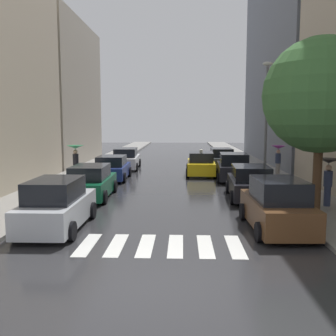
# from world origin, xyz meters

# --- Properties ---
(ground_plane) EXTENTS (28.00, 72.00, 0.04)m
(ground_plane) POSITION_xyz_m (0.00, 24.00, -0.02)
(ground_plane) COLOR #2B2B2D
(sidewalk_left) EXTENTS (3.00, 72.00, 0.15)m
(sidewalk_left) POSITION_xyz_m (-6.50, 24.00, 0.07)
(sidewalk_left) COLOR gray
(sidewalk_left) RESTS_ON ground
(sidewalk_right) EXTENTS (3.00, 72.00, 0.15)m
(sidewalk_right) POSITION_xyz_m (6.50, 24.00, 0.07)
(sidewalk_right) COLOR gray
(sidewalk_right) RESTS_ON ground
(crosswalk_stripes) EXTENTS (4.95, 2.20, 0.01)m
(crosswalk_stripes) POSITION_xyz_m (0.00, 3.01, 0.01)
(crosswalk_stripes) COLOR silver
(crosswalk_stripes) RESTS_ON ground
(building_left_mid) EXTENTS (6.00, 13.10, 12.36)m
(building_left_mid) POSITION_xyz_m (-11.00, 25.72, 6.18)
(building_left_mid) COLOR #9E9384
(building_left_mid) RESTS_ON ground
(building_right_mid) EXTENTS (6.00, 20.01, 18.05)m
(building_right_mid) POSITION_xyz_m (11.00, 27.78, 9.03)
(building_right_mid) COLOR slate
(building_right_mid) RESTS_ON ground
(parked_car_left_nearest) EXTENTS (1.99, 4.29, 1.79)m
(parked_car_left_nearest) POSITION_xyz_m (-3.73, 4.71, 0.83)
(parked_car_left_nearest) COLOR #B2B7BF
(parked_car_left_nearest) RESTS_ON ground
(parked_car_left_second) EXTENTS (2.12, 4.52, 1.63)m
(parked_car_left_second) POSITION_xyz_m (-3.87, 10.22, 0.77)
(parked_car_left_second) COLOR #0C4C2D
(parked_car_left_second) RESTS_ON ground
(parked_car_left_third) EXTENTS (2.16, 4.21, 1.56)m
(parked_car_left_third) POSITION_xyz_m (-3.92, 16.20, 0.73)
(parked_car_left_third) COLOR navy
(parked_car_left_third) RESTS_ON ground
(parked_car_left_fourth) EXTENTS (2.25, 4.87, 1.65)m
(parked_car_left_fourth) POSITION_xyz_m (-3.87, 22.00, 0.78)
(parked_car_left_fourth) COLOR silver
(parked_car_left_fourth) RESTS_ON ground
(parked_car_right_nearest) EXTENTS (2.10, 4.16, 1.82)m
(parked_car_right_nearest) POSITION_xyz_m (3.91, 4.82, 0.84)
(parked_car_right_nearest) COLOR brown
(parked_car_right_nearest) RESTS_ON ground
(parked_car_right_second) EXTENTS (2.27, 4.40, 1.64)m
(parked_car_right_second) POSITION_xyz_m (3.94, 10.28, 0.77)
(parked_car_right_second) COLOR black
(parked_car_right_second) RESTS_ON ground
(parked_car_right_third) EXTENTS (2.29, 4.31, 1.75)m
(parked_car_right_third) POSITION_xyz_m (3.89, 16.20, 0.81)
(parked_car_right_third) COLOR black
(parked_car_right_third) RESTS_ON ground
(parked_car_right_fourth) EXTENTS (2.11, 4.22, 1.65)m
(parked_car_right_fourth) POSITION_xyz_m (3.72, 22.27, 0.77)
(parked_car_right_fourth) COLOR #474C51
(parked_car_right_fourth) RESTS_ON ground
(taxi_midroad) EXTENTS (2.14, 4.41, 1.81)m
(taxi_midroad) POSITION_xyz_m (1.93, 18.61, 0.76)
(taxi_midroad) COLOR yellow
(taxi_midroad) RESTS_ON ground
(pedestrian_foreground) EXTENTS (1.07, 1.07, 2.11)m
(pedestrian_foreground) POSITION_xyz_m (-6.10, 15.51, 1.71)
(pedestrian_foreground) COLOR gray
(pedestrian_foreground) RESTS_ON sidewalk_left
(pedestrian_near_tree) EXTENTS (0.93, 0.93, 2.04)m
(pedestrian_near_tree) POSITION_xyz_m (6.85, 8.14, 1.59)
(pedestrian_near_tree) COLOR navy
(pedestrian_near_tree) RESTS_ON sidewalk_right
(pedestrian_far_side) EXTENTS (0.99, 0.99, 2.01)m
(pedestrian_far_side) POSITION_xyz_m (7.00, 17.38, 1.60)
(pedestrian_far_side) COLOR gray
(pedestrian_far_side) RESTS_ON sidewalk_right
(street_tree_right) EXTENTS (4.59, 4.59, 6.93)m
(street_tree_right) POSITION_xyz_m (6.12, 7.38, 4.77)
(street_tree_right) COLOR #513823
(street_tree_right) RESTS_ON sidewalk_right
(lamp_post_right) EXTENTS (0.60, 0.28, 7.04)m
(lamp_post_right) POSITION_xyz_m (5.55, 14.65, 4.20)
(lamp_post_right) COLOR #595B60
(lamp_post_right) RESTS_ON sidewalk_right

